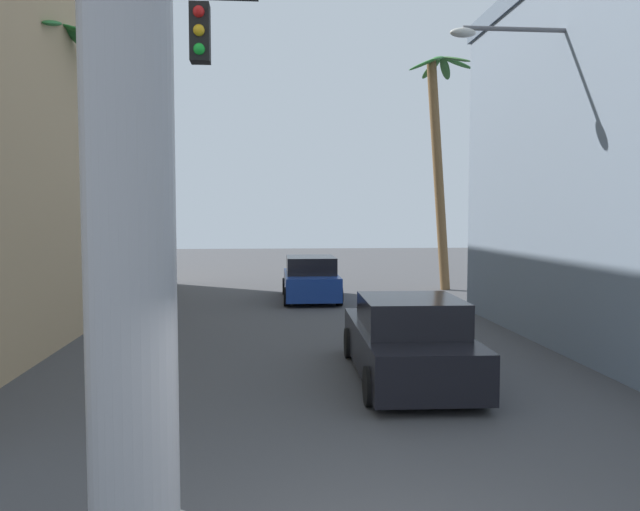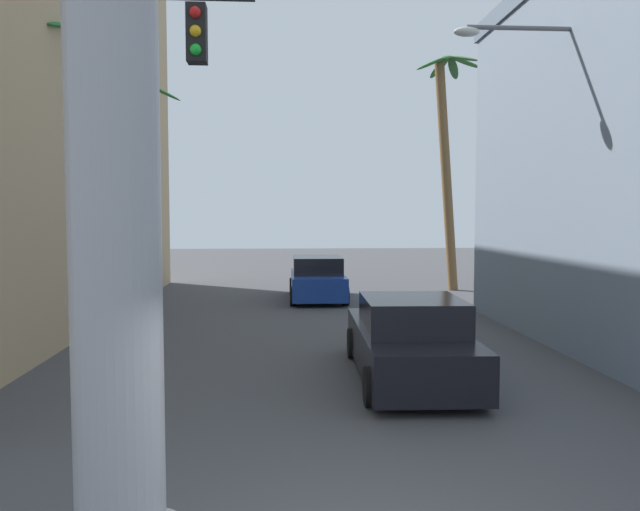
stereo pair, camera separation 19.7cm
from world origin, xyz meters
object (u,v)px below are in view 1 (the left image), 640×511
street_lamp (549,155)px  car_lead (408,341)px  car_far (311,279)px  palm_tree_mid_left (57,132)px  palm_tree_far_left (127,162)px  palm_tree_far_right (439,154)px  pedestrian_far_left (123,283)px

street_lamp → car_lead: (-3.52, -1.88, -3.66)m
car_far → palm_tree_mid_left: (-6.51, -6.91, 4.28)m
palm_tree_far_left → street_lamp: bearing=-42.0°
palm_tree_far_right → pedestrian_far_left: (-11.30, -5.47, -4.50)m
car_lead → palm_tree_far_right: (4.33, 13.47, 4.78)m
street_lamp → palm_tree_far_right: bearing=86.0°
car_far → palm_tree_mid_left: 10.41m
street_lamp → palm_tree_mid_left: size_ratio=0.94×
palm_tree_mid_left → car_far: bearing=46.7°
car_lead → car_far: size_ratio=1.13×
pedestrian_far_left → street_lamp: bearing=-30.2°
palm_tree_far_right → car_lead: bearing=-107.8°
car_far → palm_tree_far_right: (5.36, 2.47, 4.75)m
palm_tree_far_right → palm_tree_far_left: (-11.96, -1.54, -0.51)m
palm_tree_far_right → palm_tree_mid_left: 15.14m
palm_tree_far_right → palm_tree_mid_left: bearing=-141.7°
car_far → car_lead: bearing=-84.6°
palm_tree_far_right → palm_tree_far_left: palm_tree_far_right is taller
car_lead → pedestrian_far_left: bearing=131.1°
car_far → palm_tree_far_left: 7.90m
street_lamp → palm_tree_mid_left: bearing=168.7°
car_far → palm_tree_far_left: bearing=172.0°
pedestrian_far_left → car_far: bearing=26.8°
car_far → palm_tree_far_left: palm_tree_far_left is taller
palm_tree_far_left → pedestrian_far_left: size_ratio=4.77×
palm_tree_far_right → palm_tree_mid_left: (-11.87, -9.38, -0.47)m
pedestrian_far_left → palm_tree_mid_left: bearing=-98.3°
car_far → pedestrian_far_left: (-5.94, -3.00, 0.24)m
street_lamp → palm_tree_far_left: 15.02m
street_lamp → car_far: street_lamp is taller
street_lamp → car_far: (-4.55, 9.11, -3.62)m
palm_tree_far_right → palm_tree_far_left: 12.07m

